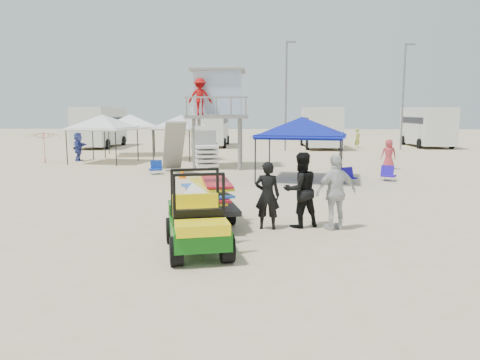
{
  "coord_description": "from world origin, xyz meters",
  "views": [
    {
      "loc": [
        0.91,
        -8.09,
        2.94
      ],
      "look_at": [
        0.5,
        3.0,
        1.3
      ],
      "focal_mm": 35.0,
      "sensor_mm": 36.0,
      "label": 1
    }
  ],
  "objects_px": {
    "surf_trailer": "(208,190)",
    "utility_cart": "(196,215)",
    "man_left": "(267,195)",
    "canopy_blue": "(302,120)",
    "lifeguard_tower": "(217,97)"
  },
  "relations": [
    {
      "from": "canopy_blue",
      "to": "lifeguard_tower",
      "type": "bearing_deg",
      "value": 132.33
    },
    {
      "from": "man_left",
      "to": "lifeguard_tower",
      "type": "height_order",
      "value": "lifeguard_tower"
    },
    {
      "from": "man_left",
      "to": "lifeguard_tower",
      "type": "bearing_deg",
      "value": -73.81
    },
    {
      "from": "utility_cart",
      "to": "lifeguard_tower",
      "type": "xyz_separation_m",
      "value": [
        -0.87,
        15.07,
        2.9
      ]
    },
    {
      "from": "surf_trailer",
      "to": "utility_cart",
      "type": "bearing_deg",
      "value": -90.1
    },
    {
      "from": "surf_trailer",
      "to": "man_left",
      "type": "bearing_deg",
      "value": -11.2
    },
    {
      "from": "utility_cart",
      "to": "canopy_blue",
      "type": "distance_m",
      "value": 11.25
    },
    {
      "from": "man_left",
      "to": "canopy_blue",
      "type": "distance_m",
      "value": 8.94
    },
    {
      "from": "surf_trailer",
      "to": "lifeguard_tower",
      "type": "bearing_deg",
      "value": 93.92
    },
    {
      "from": "lifeguard_tower",
      "to": "utility_cart",
      "type": "bearing_deg",
      "value": -86.7
    },
    {
      "from": "utility_cart",
      "to": "canopy_blue",
      "type": "xyz_separation_m",
      "value": [
        3.15,
        10.66,
        1.76
      ]
    },
    {
      "from": "canopy_blue",
      "to": "man_left",
      "type": "bearing_deg",
      "value": -100.72
    },
    {
      "from": "canopy_blue",
      "to": "utility_cart",
      "type": "bearing_deg",
      "value": -106.48
    },
    {
      "from": "utility_cart",
      "to": "surf_trailer",
      "type": "xyz_separation_m",
      "value": [
        0.0,
        2.33,
        0.13
      ]
    },
    {
      "from": "utility_cart",
      "to": "canopy_blue",
      "type": "height_order",
      "value": "canopy_blue"
    }
  ]
}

